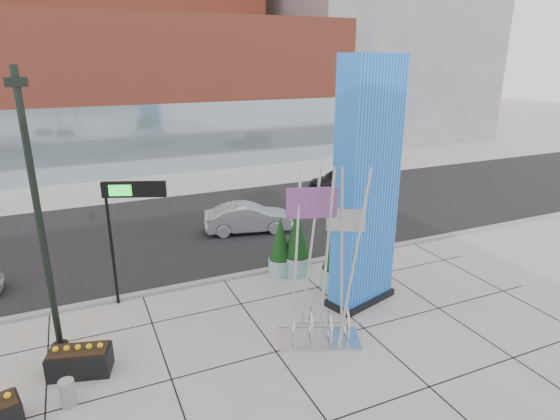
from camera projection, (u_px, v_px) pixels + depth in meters
name	position (u px, v px, depth m)	size (l,w,h in m)	color
ground	(232.00, 342.00, 13.93)	(160.00, 160.00, 0.00)	#9E9991
street_asphalt	(166.00, 232.00, 22.60)	(80.00, 12.00, 0.02)	black
curb_edge	(198.00, 283.00, 17.38)	(80.00, 0.30, 0.12)	gray
tower_podium	(130.00, 92.00, 36.04)	(34.00, 10.00, 11.00)	#A54430
tower_glass_front	(144.00, 141.00, 32.81)	(34.00, 0.60, 5.00)	#8CA5B2
building_grey_parking	(368.00, 48.00, 48.99)	(20.00, 18.00, 18.00)	slate
blue_pylon	(366.00, 191.00, 15.08)	(2.67, 1.75, 8.20)	blue
lamp_post	(45.00, 252.00, 12.14)	(0.52, 0.44, 7.91)	black
public_art_sculpture	(321.00, 298.00, 13.57)	(2.64, 2.00, 5.39)	silver
concrete_bollard	(68.00, 393.00, 11.27)	(0.36, 0.36, 0.71)	gray
overhead_street_sign	(130.00, 198.00, 15.26)	(1.96, 0.89, 4.31)	black
round_planter_east	(336.00, 255.00, 16.88)	(1.07, 1.07, 2.68)	#86B4B0
round_planter_mid	(280.00, 248.00, 17.95)	(0.94, 0.94, 2.34)	#86B4B0
round_planter_west	(297.00, 243.00, 17.93)	(1.08, 1.08, 2.69)	#86B4B0
box_planter_north	(80.00, 360.00, 12.44)	(1.73, 1.18, 0.86)	black
car_silver_mid	(248.00, 218.00, 22.53)	(1.46, 4.18, 1.38)	#A3A6AB
car_dark_east	(341.00, 179.00, 29.85)	(1.82, 4.48, 1.30)	black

